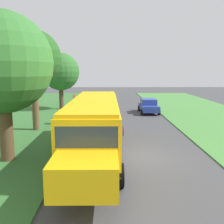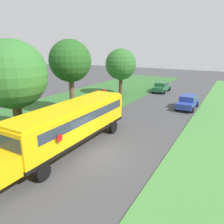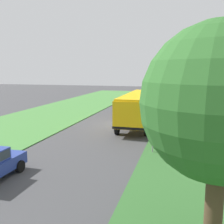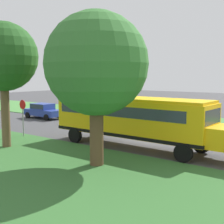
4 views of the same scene
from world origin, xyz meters
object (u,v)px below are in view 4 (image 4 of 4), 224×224
at_px(school_bus, 134,117).
at_px(stop_sign, 23,114).
at_px(car_blue_nearest, 43,110).
at_px(oak_tree_roadside_mid, 2,57).
at_px(oak_tree_beside_bus, 97,65).

bearing_deg(school_bus, stop_sign, 104.97).
height_order(car_blue_nearest, stop_sign, stop_sign).
bearing_deg(car_blue_nearest, oak_tree_roadside_mid, -139.84).
distance_m(car_blue_nearest, stop_sign, 9.96).
height_order(car_blue_nearest, oak_tree_beside_bus, oak_tree_beside_bus).
bearing_deg(oak_tree_roadside_mid, oak_tree_beside_bus, -84.97).
xyz_separation_m(school_bus, oak_tree_beside_bus, (-4.48, -0.77, 3.11)).
bearing_deg(oak_tree_roadside_mid, school_bus, -50.82).
bearing_deg(oak_tree_beside_bus, stop_sign, 76.05).
relative_size(car_blue_nearest, oak_tree_beside_bus, 0.58).
bearing_deg(car_blue_nearest, school_bus, -109.14).
bearing_deg(oak_tree_roadside_mid, stop_sign, 35.60).
bearing_deg(school_bus, car_blue_nearest, 70.86).
distance_m(school_bus, oak_tree_beside_bus, 5.50).
height_order(school_bus, car_blue_nearest, school_bus).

